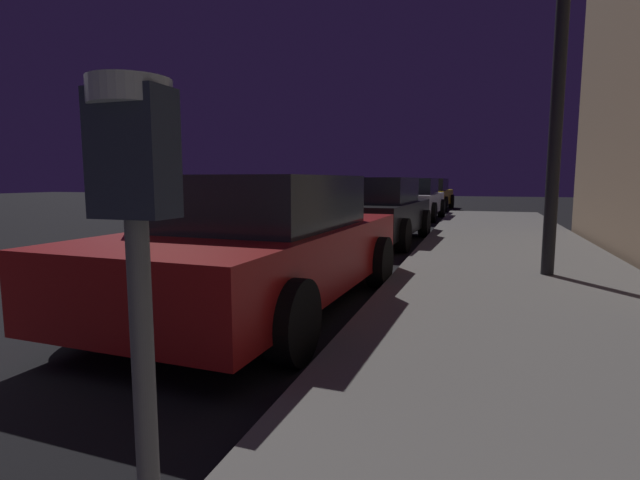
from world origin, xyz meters
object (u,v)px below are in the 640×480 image
parking_meter (137,235)px  car_yellow_cab (429,194)px  car_black (374,210)px  car_white (413,199)px  car_red (262,243)px

parking_meter → car_yellow_cab: (-1.42, 21.88, -0.55)m
car_black → car_white: 6.62m
parking_meter → car_red: bearing=110.8°
car_yellow_cab → parking_meter: bearing=-86.3°
car_black → car_yellow_cab: bearing=90.0°
car_black → car_red: bearing=-90.0°
car_red → car_black: size_ratio=1.05×
parking_meter → car_black: (-1.42, 9.54, -0.55)m
car_black → car_white: (-0.00, 6.62, 0.00)m
parking_meter → car_white: 16.24m
car_red → car_yellow_cab: bearing=90.0°
car_red → car_white: (0.00, 12.44, 0.01)m
car_red → car_black: (0.00, 5.81, 0.00)m
parking_meter → car_black: parking_meter is taller
car_black → car_yellow_cab: size_ratio=0.97×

